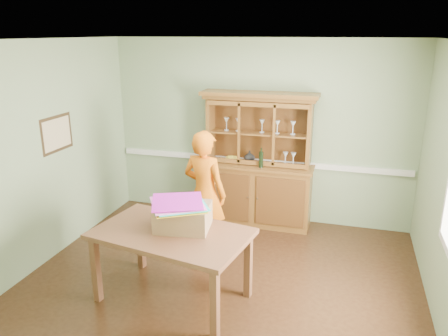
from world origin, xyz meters
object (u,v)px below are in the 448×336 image
(china_hutch, at_px, (257,178))
(cardboard_box, at_px, (183,217))
(dining_table, at_px, (172,240))
(person, at_px, (205,193))

(china_hutch, relative_size, cardboard_box, 3.57)
(china_hutch, xyz_separation_m, cardboard_box, (-0.34, -2.10, 0.23))
(dining_table, bearing_deg, person, 100.17)
(china_hutch, bearing_deg, person, -111.30)
(cardboard_box, bearing_deg, person, 95.55)
(china_hutch, distance_m, person, 1.21)
(cardboard_box, bearing_deg, dining_table, -126.94)
(china_hutch, relative_size, person, 1.20)
(dining_table, distance_m, person, 1.11)
(dining_table, height_order, person, person)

